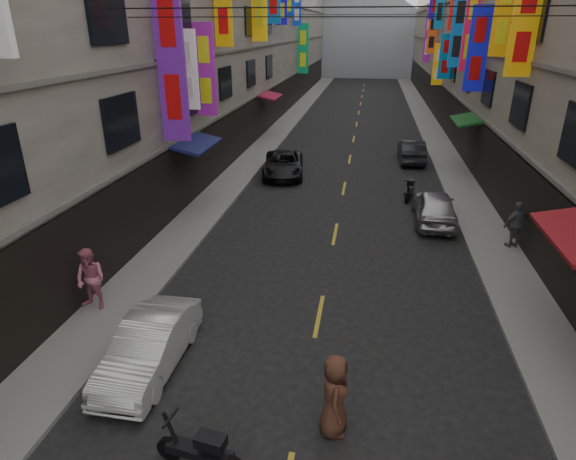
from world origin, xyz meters
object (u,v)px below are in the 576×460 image
(car_left_far, at_px, (283,164))
(scooter_far_right, at_px, (410,190))
(car_left_mid, at_px, (149,346))
(pedestrian_rfar, at_px, (516,225))
(scooter_crossing, at_px, (201,451))
(car_right_mid, at_px, (434,207))
(pedestrian_crossing, at_px, (335,395))
(pedestrian_lfar, at_px, (91,279))
(car_right_far, at_px, (411,151))

(car_left_far, bearing_deg, scooter_far_right, -30.90)
(scooter_far_right, bearing_deg, car_left_mid, 75.77)
(pedestrian_rfar, bearing_deg, scooter_crossing, 28.99)
(car_right_mid, height_order, pedestrian_rfar, pedestrian_rfar)
(car_right_mid, relative_size, pedestrian_crossing, 2.23)
(pedestrian_crossing, bearing_deg, scooter_far_right, -13.76)
(car_right_mid, bearing_deg, car_left_far, -36.94)
(car_left_mid, relative_size, pedestrian_crossing, 2.10)
(scooter_crossing, distance_m, car_left_far, 19.41)
(car_left_mid, xyz_separation_m, car_left_far, (0.29, 16.73, 0.01))
(car_left_mid, distance_m, pedestrian_rfar, 13.47)
(scooter_crossing, height_order, pedestrian_lfar, pedestrian_lfar)
(car_right_far, distance_m, pedestrian_crossing, 22.46)
(car_right_far, xyz_separation_m, pedestrian_crossing, (-2.98, -22.26, 0.24))
(car_left_mid, bearing_deg, car_right_mid, 54.61)
(scooter_far_right, xyz_separation_m, car_left_mid, (-6.96, -13.87, 0.19))
(car_right_mid, xyz_separation_m, pedestrian_rfar, (2.60, -2.35, 0.31))
(car_left_far, distance_m, pedestrian_lfar, 14.91)
(car_left_mid, distance_m, pedestrian_lfar, 3.44)
(car_left_mid, xyz_separation_m, pedestrian_rfar, (10.38, 8.58, 0.37))
(pedestrian_crossing, bearing_deg, pedestrian_rfar, -35.36)
(car_left_mid, relative_size, car_right_mid, 0.94)
(car_right_far, relative_size, pedestrian_lfar, 2.21)
(scooter_far_right, relative_size, pedestrian_crossing, 0.98)
(pedestrian_lfar, bearing_deg, scooter_far_right, 60.54)
(car_left_far, relative_size, car_right_far, 1.13)
(scooter_far_right, bearing_deg, pedestrian_rfar, 135.23)
(car_right_mid, distance_m, pedestrian_crossing, 12.61)
(pedestrian_lfar, bearing_deg, car_left_far, 88.42)
(car_right_far, distance_m, pedestrian_lfar, 21.46)
(car_left_mid, height_order, pedestrian_lfar, pedestrian_lfar)
(pedestrian_lfar, distance_m, pedestrian_crossing, 7.95)
(pedestrian_lfar, bearing_deg, car_right_far, 71.59)
(scooter_far_right, bearing_deg, pedestrian_crossing, 93.23)
(pedestrian_lfar, height_order, pedestrian_rfar, pedestrian_lfar)
(car_left_far, height_order, pedestrian_rfar, pedestrian_rfar)
(scooter_far_right, height_order, car_right_mid, car_right_mid)
(scooter_crossing, distance_m, car_right_far, 24.19)
(scooter_crossing, xyz_separation_m, car_left_far, (-1.88, 19.32, 0.20))
(scooter_crossing, relative_size, car_left_mid, 0.47)
(pedestrian_rfar, bearing_deg, pedestrian_lfar, 1.61)
(car_right_far, bearing_deg, scooter_far_right, 84.35)
(pedestrian_rfar, bearing_deg, car_right_mid, -66.80)
(scooter_far_right, bearing_deg, car_right_mid, 117.85)
(car_left_mid, relative_size, car_right_far, 0.94)
(pedestrian_rfar, xyz_separation_m, pedestrian_crossing, (-5.86, -9.83, -0.09))
(scooter_far_right, relative_size, car_right_far, 0.44)
(scooter_far_right, xyz_separation_m, pedestrian_rfar, (3.41, -5.29, 0.56))
(car_right_mid, distance_m, car_right_far, 10.08)
(pedestrian_crossing, bearing_deg, car_left_far, 8.65)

